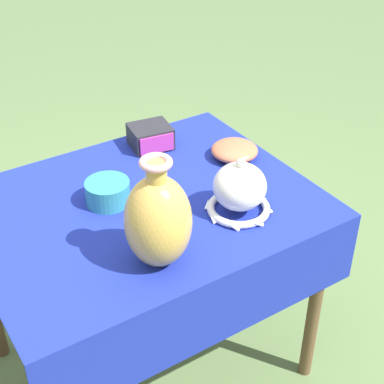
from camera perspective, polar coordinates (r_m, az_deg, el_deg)
ground_plane at (r=2.24m, az=-3.97°, el=-16.06°), size 14.00×14.00×0.00m
display_table at (r=1.79m, az=-4.49°, el=-3.25°), size 1.01×0.79×0.71m
vase_tall_bulbous at (r=1.46m, az=-3.31°, el=-2.72°), size 0.17×0.17×0.31m
vase_dome_bell at (r=1.68m, az=4.62°, el=0.14°), size 0.20×0.20×0.18m
mosaic_tile_box at (r=2.02m, az=-4.03°, el=5.39°), size 0.15×0.14×0.08m
bowl_shallow_terracotta at (r=1.97m, az=4.15°, el=4.05°), size 0.16×0.16×0.05m
pot_squat_teal at (r=1.75m, az=-8.17°, el=-0.02°), size 0.13×0.13×0.07m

